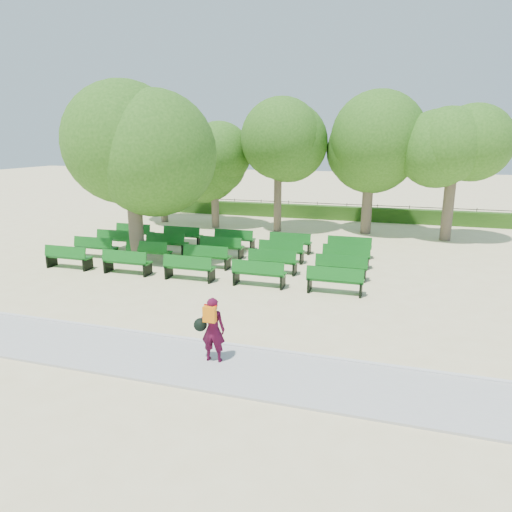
% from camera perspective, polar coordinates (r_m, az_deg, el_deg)
% --- Properties ---
extents(ground, '(120.00, 120.00, 0.00)m').
position_cam_1_polar(ground, '(18.39, -2.92, -2.28)').
color(ground, beige).
extents(paving, '(30.00, 2.20, 0.06)m').
position_cam_1_polar(paving, '(12.14, -15.01, -11.78)').
color(paving, '#AFAFAA').
rests_on(paving, ground).
extents(curb, '(30.00, 0.12, 0.10)m').
position_cam_1_polar(curb, '(13.02, -12.35, -9.65)').
color(curb, silver).
rests_on(curb, ground).
extents(hedge, '(26.00, 0.70, 0.90)m').
position_cam_1_polar(hedge, '(31.51, 5.71, 5.58)').
color(hedge, '#264C13').
rests_on(hedge, ground).
extents(fence, '(26.00, 0.10, 1.02)m').
position_cam_1_polar(fence, '(31.97, 5.83, 4.89)').
color(fence, black).
rests_on(fence, ground).
extents(tree_line, '(21.80, 6.80, 7.04)m').
position_cam_1_polar(tree_line, '(27.73, 4.06, 3.45)').
color(tree_line, '#33651B').
rests_on(tree_line, ground).
extents(bench_array, '(2.02, 0.77, 1.25)m').
position_cam_1_polar(bench_array, '(20.19, -5.00, -0.48)').
color(bench_array, '#105E17').
rests_on(bench_array, ground).
extents(tree_among, '(5.20, 5.20, 7.36)m').
position_cam_1_polar(tree_among, '(20.24, -15.41, 13.11)').
color(tree_among, brown).
rests_on(tree_among, ground).
extents(person, '(0.77, 0.47, 1.62)m').
position_cam_1_polar(person, '(11.08, -5.54, -9.01)').
color(person, '#420922').
rests_on(person, ground).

